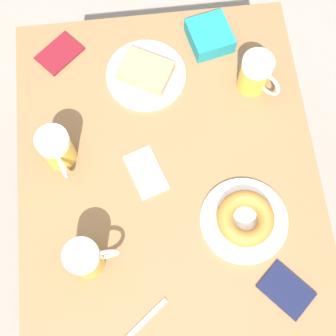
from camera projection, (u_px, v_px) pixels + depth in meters
name	position (u px, v px, depth m)	size (l,w,h in m)	color
ground_plane	(168.00, 224.00, 1.96)	(8.00, 8.00, 0.00)	gray
table	(168.00, 177.00, 1.33)	(0.82, 1.01, 0.73)	olive
plate_with_cake	(146.00, 73.00, 1.35)	(0.23, 0.23, 0.04)	white
plate_with_donut	(245.00, 219.00, 1.21)	(0.23, 0.23, 0.05)	white
beer_mug_left	(86.00, 259.00, 1.13)	(0.13, 0.09, 0.13)	gold
beer_mug_center	(57.00, 149.00, 1.22)	(0.09, 0.13, 0.13)	gold
beer_mug_right	(256.00, 74.00, 1.30)	(0.10, 0.11, 0.13)	gold
napkin_folded	(146.00, 171.00, 1.27)	(0.12, 0.15, 0.00)	white
fork	(141.00, 325.00, 1.14)	(0.14, 0.11, 0.00)	silver
passport_near_edge	(60.00, 53.00, 1.38)	(0.15, 0.15, 0.01)	maroon
passport_far_edge	(286.00, 290.00, 1.17)	(0.15, 0.15, 0.01)	#141938
blue_pouch	(210.00, 36.00, 1.38)	(0.14, 0.15, 0.05)	teal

